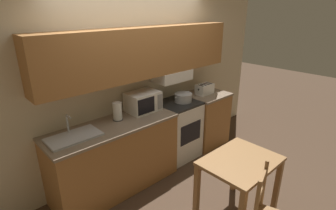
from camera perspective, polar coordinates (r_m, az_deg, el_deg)
ground_plane at (r=4.37m, az=-5.58°, el=-11.63°), size 16.00×16.00×0.00m
wall_back at (r=3.74m, az=-5.62°, el=7.76°), size 5.43×0.38×2.55m
lower_counter_main at (r=3.60m, az=-11.39°, el=-11.01°), size 1.71×0.64×0.94m
lower_counter_right_stub at (r=4.68m, az=8.01°, el=-2.92°), size 0.71×0.64×0.94m
stove_range at (r=4.24m, az=2.04°, el=-5.38°), size 0.62×0.59×0.94m
cooking_pot at (r=4.07m, az=3.33°, el=1.72°), size 0.36×0.28×0.14m
microwave at (r=3.71m, az=-5.46°, el=0.76°), size 0.45×0.34×0.28m
toaster at (r=4.47m, az=7.98°, el=3.47°), size 0.32×0.18×0.17m
sink_basin at (r=3.17m, az=-19.85°, el=-6.47°), size 0.59×0.34×0.25m
paper_towel_roll at (r=3.46m, az=-10.97°, el=-1.34°), size 0.13×0.13×0.24m
dining_table at (r=3.10m, az=15.33°, el=-13.58°), size 0.84×0.65×0.76m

